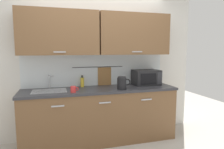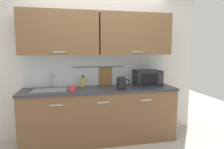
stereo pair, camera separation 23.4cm
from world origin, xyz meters
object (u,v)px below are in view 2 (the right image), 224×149
object	(u,v)px
microwave	(147,78)
electric_kettle	(121,83)
dish_soap_bottle	(83,82)
mug_near_sink	(72,89)

from	to	relation	value
microwave	electric_kettle	xyz separation A→B (m)	(-0.55, -0.27, -0.03)
microwave	electric_kettle	size ratio (longest dim) A/B	2.03
microwave	electric_kettle	distance (m)	0.62
electric_kettle	dish_soap_bottle	bearing A→B (deg)	147.15
electric_kettle	mug_near_sink	xyz separation A→B (m)	(-0.78, -0.03, -0.05)
microwave	dish_soap_bottle	xyz separation A→B (m)	(-1.14, 0.11, -0.05)
electric_kettle	mug_near_sink	distance (m)	0.78
dish_soap_bottle	microwave	bearing A→B (deg)	-5.46
electric_kettle	dish_soap_bottle	size ratio (longest dim) A/B	1.16
electric_kettle	mug_near_sink	bearing A→B (deg)	-177.50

